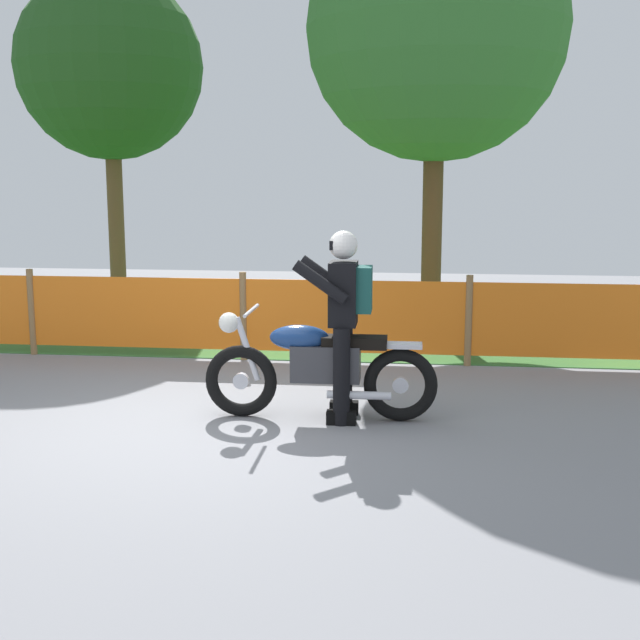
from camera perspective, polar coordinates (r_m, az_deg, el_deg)
name	(u,v)px	position (r m, az deg, el deg)	size (l,w,h in m)	color
ground	(180,427)	(7.39, -9.62, -7.30)	(24.00, 24.00, 0.02)	gray
grass_verge	(292,310)	(13.52, -1.97, 0.70)	(24.00, 7.47, 0.01)	#386B2D
barrier_fence	(243,315)	(9.81, -5.30, 0.35)	(10.58, 0.08, 1.05)	olive
tree_leftmost	(110,67)	(15.33, -14.26, 16.51)	(3.20, 3.20, 5.63)	brown
tree_near_left	(437,30)	(11.88, 8.02, 19.15)	(3.53, 3.53, 5.87)	brown
motorcycle_lead	(318,366)	(7.40, -0.11, -3.21)	(2.09, 0.62, 0.99)	black
rider_lead	(344,315)	(7.29, 1.67, 0.37)	(0.68, 0.55, 1.69)	black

